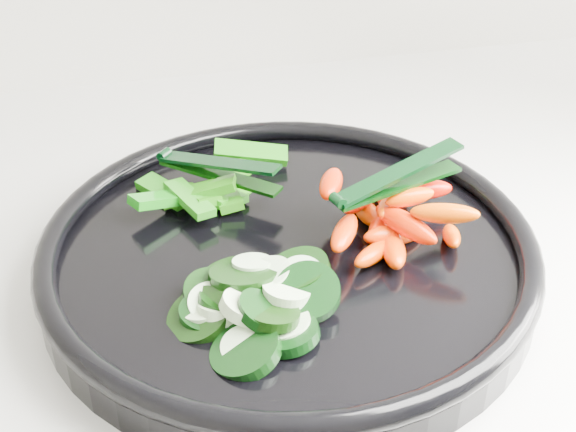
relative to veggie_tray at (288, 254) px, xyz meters
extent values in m
cube|color=silver|center=(0.16, 0.09, -0.04)|extent=(2.02, 0.62, 0.03)
cylinder|color=black|center=(0.00, 0.00, -0.01)|extent=(0.38, 0.38, 0.02)
torus|color=black|center=(0.00, 0.00, 0.01)|extent=(0.39, 0.39, 0.02)
cylinder|color=black|center=(-0.05, -0.10, 0.01)|extent=(0.06, 0.06, 0.03)
cylinder|color=#D0EBBC|center=(-0.05, -0.10, 0.01)|extent=(0.04, 0.04, 0.02)
cylinder|color=black|center=(-0.06, -0.06, 0.01)|extent=(0.06, 0.06, 0.03)
cylinder|color=#CCEABB|center=(-0.06, -0.06, 0.01)|extent=(0.04, 0.04, 0.03)
cylinder|color=black|center=(-0.06, -0.05, 0.01)|extent=(0.05, 0.05, 0.03)
cylinder|color=#D4F4C3|center=(-0.07, -0.06, 0.01)|extent=(0.04, 0.04, 0.02)
cylinder|color=black|center=(-0.02, -0.10, 0.01)|extent=(0.04, 0.04, 0.02)
cylinder|color=#B6D3A8|center=(-0.02, -0.09, 0.01)|extent=(0.04, 0.04, 0.02)
cylinder|color=black|center=(-0.05, -0.03, 0.01)|extent=(0.05, 0.05, 0.02)
cylinder|color=beige|center=(-0.04, -0.03, 0.01)|extent=(0.03, 0.03, 0.02)
cylinder|color=black|center=(-0.05, -0.06, 0.01)|extent=(0.06, 0.06, 0.02)
cylinder|color=beige|center=(-0.07, -0.06, 0.01)|extent=(0.04, 0.04, 0.01)
cylinder|color=black|center=(-0.07, -0.06, 0.01)|extent=(0.05, 0.05, 0.01)
cylinder|color=#B6D1A7|center=(-0.06, -0.07, 0.01)|extent=(0.05, 0.05, 0.02)
cylinder|color=black|center=(-0.08, -0.07, 0.01)|extent=(0.05, 0.05, 0.03)
cylinder|color=beige|center=(-0.07, -0.06, 0.01)|extent=(0.03, 0.03, 0.02)
cylinder|color=black|center=(-0.04, -0.04, 0.02)|extent=(0.06, 0.06, 0.02)
cylinder|color=beige|center=(-0.03, -0.03, 0.02)|extent=(0.04, 0.04, 0.01)
cylinder|color=black|center=(-0.03, -0.08, 0.02)|extent=(0.05, 0.05, 0.03)
cylinder|color=#E1FAC8|center=(-0.05, -0.08, 0.02)|extent=(0.04, 0.04, 0.02)
cylinder|color=black|center=(0.00, -0.07, 0.02)|extent=(0.05, 0.05, 0.03)
cylinder|color=beige|center=(0.00, -0.05, 0.02)|extent=(0.04, 0.04, 0.03)
cylinder|color=black|center=(0.00, -0.05, 0.02)|extent=(0.05, 0.05, 0.02)
cylinder|color=#D1F2C2|center=(-0.02, -0.05, 0.02)|extent=(0.04, 0.03, 0.02)
cylinder|color=black|center=(-0.03, -0.09, 0.02)|extent=(0.05, 0.05, 0.02)
cylinder|color=beige|center=(-0.02, -0.07, 0.02)|extent=(0.05, 0.05, 0.02)
ellipsoid|color=#EC3B00|center=(0.08, -0.02, 0.01)|extent=(0.02, 0.04, 0.02)
ellipsoid|color=#E13C00|center=(0.06, -0.03, 0.01)|extent=(0.04, 0.04, 0.02)
ellipsoid|color=#F72300|center=(0.07, 0.02, 0.01)|extent=(0.02, 0.05, 0.03)
ellipsoid|color=#FE3F00|center=(0.12, -0.02, 0.01)|extent=(0.02, 0.04, 0.02)
ellipsoid|color=#F02900|center=(0.08, 0.00, 0.01)|extent=(0.04, 0.05, 0.02)
ellipsoid|color=#FF2C00|center=(0.07, -0.03, 0.01)|extent=(0.03, 0.05, 0.03)
ellipsoid|color=#FF5100|center=(0.08, -0.01, 0.01)|extent=(0.05, 0.03, 0.03)
ellipsoid|color=#FF2100|center=(0.09, 0.05, 0.01)|extent=(0.03, 0.05, 0.03)
ellipsoid|color=#FE1100|center=(0.04, -0.02, 0.03)|extent=(0.04, 0.05, 0.02)
ellipsoid|color=#F54500|center=(0.10, 0.04, 0.03)|extent=(0.04, 0.06, 0.03)
ellipsoid|color=#FF5800|center=(0.08, 0.01, 0.03)|extent=(0.04, 0.04, 0.02)
ellipsoid|color=red|center=(0.08, -0.02, 0.03)|extent=(0.05, 0.06, 0.02)
ellipsoid|color=#F41B00|center=(0.06, 0.02, 0.03)|extent=(0.04, 0.04, 0.02)
ellipsoid|color=#F11800|center=(0.12, 0.02, 0.03)|extent=(0.05, 0.02, 0.02)
ellipsoid|color=#E81000|center=(0.04, 0.03, 0.04)|extent=(0.04, 0.05, 0.02)
ellipsoid|color=#FF5B00|center=(0.09, -0.01, 0.04)|extent=(0.04, 0.01, 0.02)
ellipsoid|color=#F65200|center=(0.11, -0.03, 0.04)|extent=(0.05, 0.04, 0.02)
cube|color=#186209|center=(-0.03, 0.08, 0.01)|extent=(0.02, 0.06, 0.02)
cube|color=#116B0A|center=(-0.03, 0.08, 0.01)|extent=(0.05, 0.05, 0.03)
cube|color=#10740B|center=(-0.03, 0.08, 0.01)|extent=(0.04, 0.04, 0.01)
cube|color=#226709|center=(-0.03, 0.10, 0.01)|extent=(0.06, 0.04, 0.02)
cube|color=#1A690A|center=(-0.08, 0.10, 0.01)|extent=(0.05, 0.05, 0.01)
cube|color=#0E6509|center=(-0.06, 0.09, 0.01)|extent=(0.04, 0.07, 0.03)
cube|color=#19730A|center=(-0.06, 0.07, 0.02)|extent=(0.06, 0.03, 0.03)
cube|color=#0A6E0C|center=(-0.09, 0.07, 0.02)|extent=(0.06, 0.04, 0.02)
cube|color=#09660E|center=(-0.06, 0.07, 0.02)|extent=(0.04, 0.06, 0.01)
cube|color=#1F6A0A|center=(0.00, 0.13, 0.02)|extent=(0.07, 0.03, 0.02)
cylinder|color=black|center=(0.03, -0.02, 0.05)|extent=(0.01, 0.01, 0.01)
cube|color=black|center=(0.09, 0.00, 0.05)|extent=(0.11, 0.05, 0.00)
cube|color=black|center=(0.09, 0.00, 0.06)|extent=(0.11, 0.05, 0.02)
cylinder|color=black|center=(-0.08, 0.12, 0.03)|extent=(0.01, 0.01, 0.01)
cube|color=black|center=(-0.04, 0.09, 0.02)|extent=(0.09, 0.09, 0.00)
cube|color=black|center=(-0.04, 0.09, 0.04)|extent=(0.09, 0.09, 0.02)
camera|label=1|loc=(-0.11, -0.47, 0.36)|focal=50.00mm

